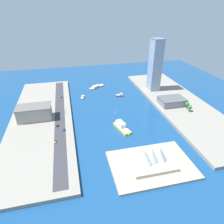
{
  "coord_description": "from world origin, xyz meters",
  "views": [
    {
      "loc": [
        55.57,
        218.17,
        122.63
      ],
      "look_at": [
        5.39,
        6.41,
        2.97
      ],
      "focal_mm": 31.86,
      "sensor_mm": 36.0,
      "label": 1
    }
  ],
  "objects": [
    {
      "name": "ferry_yellow_fast",
      "position": [
        2.67,
        41.3,
        2.82
      ],
      "size": [
        14.69,
        28.89,
        7.5
      ],
      "color": "yellow",
      "rests_on": "ground_plane"
    },
    {
      "name": "traffic_light_waterfront",
      "position": [
        62.04,
        -0.48,
        7.8
      ],
      "size": [
        0.36,
        0.36,
        6.5
      ],
      "color": "black",
      "rests_on": "quay_east"
    },
    {
      "name": "park_tree_cluster",
      "position": [
        -90.66,
        19.05,
        8.84
      ],
      "size": [
        9.66,
        21.22,
        8.58
      ],
      "color": "brown",
      "rests_on": "quay_west"
    },
    {
      "name": "quay_west",
      "position": [
        -90.2,
        0.0,
        1.73
      ],
      "size": [
        70.0,
        240.0,
        3.46
      ],
      "primitive_type": "cube",
      "color": "gray",
      "rests_on": "ground_plane"
    },
    {
      "name": "opera_landmark",
      "position": [
        -5.91,
        101.89,
        8.21
      ],
      "size": [
        37.03,
        27.59,
        18.43
      ],
      "color": "#BCAD93",
      "rests_on": "peninsula_point"
    },
    {
      "name": "taxi_yellow_cab",
      "position": [
        73.35,
        53.84,
        4.41
      ],
      "size": [
        1.93,
        4.79,
        1.64
      ],
      "color": "black",
      "rests_on": "road_strip"
    },
    {
      "name": "hatchback_blue",
      "position": [
        64.89,
        35.13,
        4.45
      ],
      "size": [
        2.1,
        4.25,
        1.73
      ],
      "color": "black",
      "rests_on": "road_strip"
    },
    {
      "name": "suv_black",
      "position": [
        71.56,
        25.11,
        4.37
      ],
      "size": [
        1.89,
        4.5,
        1.53
      ],
      "color": "black",
      "rests_on": "road_strip"
    },
    {
      "name": "yacht_sleek_gray",
      "position": [
        36.08,
        -50.97,
        1.27
      ],
      "size": [
        6.98,
        12.51,
        3.82
      ],
      "color": "#999EA3",
      "rests_on": "ground_plane"
    },
    {
      "name": "pickup_red",
      "position": [
        66.46,
        -51.14,
        4.38
      ],
      "size": [
        1.98,
        5.08,
        1.57
      ],
      "color": "black",
      "rests_on": "road_strip"
    },
    {
      "name": "ground_plane",
      "position": [
        0.0,
        0.0,
        0.0
      ],
      "size": [
        440.0,
        440.0,
        0.0
      ],
      "primitive_type": "plane",
      "color": "navy"
    },
    {
      "name": "quay_east",
      "position": [
        90.2,
        0.0,
        1.73
      ],
      "size": [
        70.0,
        240.0,
        3.46
      ],
      "primitive_type": "cube",
      "color": "gray",
      "rests_on": "ground_plane"
    },
    {
      "name": "carpark_squat_concrete",
      "position": [
        96.58,
        2.33,
        11.7
      ],
      "size": [
        38.76,
        21.15,
        16.42
      ],
      "color": "gray",
      "rests_on": "quay_east"
    },
    {
      "name": "tower_tall_glass",
      "position": [
        -74.2,
        -51.08,
        41.52
      ],
      "size": [
        15.57,
        19.23,
        76.06
      ],
      "color": "#8C9EB2",
      "rests_on": "quay_west"
    },
    {
      "name": "warehouse_low_gray",
      "position": [
        -76.59,
        4.88,
        8.14
      ],
      "size": [
        33.43,
        23.37,
        9.31
      ],
      "color": "gray",
      "rests_on": "quay_west"
    },
    {
      "name": "peninsula_point",
      "position": [
        -6.61,
        101.89,
        1.0
      ],
      "size": [
        70.15,
        48.77,
        2.0
      ],
      "primitive_type": "cube",
      "color": "#A89E89",
      "rests_on": "ground_plane"
    },
    {
      "name": "road_strip",
      "position": [
        69.04,
        0.0,
        3.54
      ],
      "size": [
        11.53,
        228.0,
        0.15
      ],
      "primitive_type": "cube",
      "color": "#38383D",
      "rests_on": "quay_east"
    },
    {
      "name": "barge_flat_brown",
      "position": [
        9.6,
        -87.56,
        1.23
      ],
      "size": [
        28.86,
        22.28,
        3.43
      ],
      "color": "brown",
      "rests_on": "ground_plane"
    },
    {
      "name": "tugboat_red",
      "position": [
        -18.62,
        -44.27,
        1.56
      ],
      "size": [
        12.76,
        6.07,
        4.48
      ],
      "color": "red",
      "rests_on": "ground_plane"
    }
  ]
}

